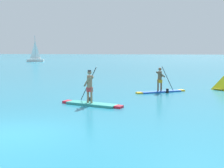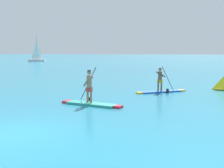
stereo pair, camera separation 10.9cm
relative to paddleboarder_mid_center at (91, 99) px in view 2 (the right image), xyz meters
The scene contains 4 objects.
ground 5.64m from the paddleboarder_mid_center, 100.74° to the right, with size 440.00×440.00×0.00m, color teal.
paddleboarder_mid_center is the anchor object (origin of this frame).
paddleboarder_far_right 6.22m from the paddleboarder_mid_center, 59.52° to the left, with size 3.13×2.36×1.78m.
sailboat_left_horizon 62.08m from the paddleboarder_mid_center, 119.90° to the left, with size 4.33×2.02×6.52m.
Camera 2 is at (5.35, -8.24, 2.71)m, focal length 46.62 mm.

